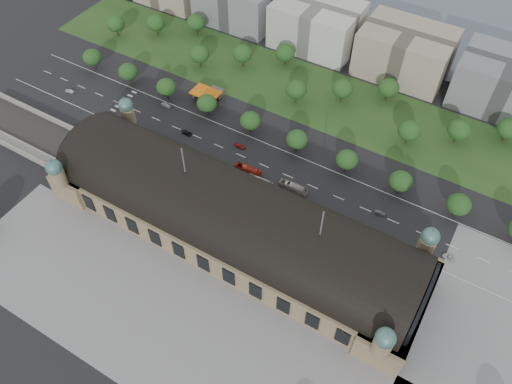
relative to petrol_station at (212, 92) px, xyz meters
The scene contains 49 objects.
ground 84.71m from the petrol_station, 50.45° to the right, with size 900.00×900.00×0.00m, color black.
station 84.98m from the petrol_station, 50.45° to the right, with size 150.00×48.40×44.30m.
track_cutting 87.79m from the petrol_station, 129.73° to the right, with size 70.00×24.00×3.10m.
plaza_south 126.63m from the petrol_station, 59.68° to the right, with size 190.00×48.00×0.12m, color gray.
plaza_east 169.97m from the petrol_station, 22.59° to the right, with size 56.00×100.00×0.12m, color gray.
road_slab 43.62m from the petrol_station, 38.82° to the right, with size 260.00×26.00×0.10m, color black.
grass_belt 47.86m from the petrol_station, 35.47° to the left, with size 300.00×45.00×0.10m, color #254A1D.
petrol_station is the anchor object (origin of this frame).
office_2 73.13m from the petrol_station, 111.07° to the left, with size 45.00×32.00×24.00m, color gray.
office_3 72.38m from the petrol_station, 70.56° to the left, with size 45.00×32.00×24.00m, color silver.
office_4 100.64m from the petrol_station, 42.50° to the left, with size 45.00×32.00×24.00m, color tan.
office_5 141.49m from the petrol_station, 28.66° to the left, with size 45.00×32.00×24.00m, color gray.
tree_row_0 67.38m from the petrol_station, 169.47° to the right, with size 9.60×9.60×11.52m.
tree_row_1 44.08m from the petrol_station, 163.73° to the right, with size 9.60×9.60×11.52m.
tree_row_2 22.32m from the petrol_station, 145.83° to the right, with size 9.60×9.60×11.52m.
tree_row_3 14.35m from the petrol_station, 64.33° to the right, with size 9.60×9.60×11.52m.
tree_row_4 32.64m from the petrol_station, 22.33° to the right, with size 9.60×9.60×11.52m.
tree_row_5 55.47m from the petrol_station, 12.84° to the right, with size 9.60×9.60×11.52m.
tree_row_6 78.99m from the petrol_station, ahead, with size 9.60×9.60×11.52m.
tree_row_7 102.74m from the petrol_station, ahead, with size 9.60×9.60×11.52m.
tree_row_8 126.58m from the petrol_station, ahead, with size 9.60×9.60×11.52m.
tree_belt_0 78.30m from the petrol_station, 166.89° to the left, with size 10.40×10.40×12.48m.
tree_belt_1 64.57m from the petrol_station, 152.50° to the left, with size 10.40×10.40×12.48m.
tree_belt_2 56.72m from the petrol_station, 132.40° to the left, with size 10.40×10.40×12.48m.
tree_belt_3 26.54m from the petrol_station, 137.15° to the left, with size 10.40×10.40×12.48m.
tree_belt_4 30.15m from the petrol_station, 90.18° to the left, with size 10.40×10.40×12.48m.
tree_belt_5 46.08m from the petrol_station, 65.62° to the left, with size 10.40×10.40×12.48m.
tree_belt_6 42.15m from the petrol_station, 25.05° to the left, with size 10.40×10.40×12.48m.
tree_belt_7 64.40m from the petrol_station, 27.57° to the left, with size 10.40×10.40×12.48m.
tree_belt_8 86.76m from the petrol_station, 28.79° to the left, with size 10.40×10.40×12.48m.
tree_belt_9 96.68m from the petrol_station, 10.57° to the left, with size 10.40×10.40×12.48m.
tree_belt_10 117.83m from the petrol_station, 14.62° to the left, with size 10.40×10.40×12.48m.
tree_belt_11 139.39m from the petrol_station, 17.43° to the left, with size 10.40×10.40×12.48m.
traffic_car_0 72.34m from the petrol_station, 152.55° to the right, with size 1.95×4.84×1.65m, color white.
traffic_car_1 23.51m from the petrol_station, 131.65° to the right, with size 1.73×4.96×1.63m, color gray.
traffic_car_2 28.55m from the petrol_station, 80.71° to the right, with size 2.35×5.10×1.42m, color black.
traffic_car_3 38.58m from the petrol_station, 36.72° to the right, with size 2.04×5.02×1.46m, color maroon.
traffic_car_5 103.29m from the petrol_station, 14.96° to the right, with size 1.55×4.44×1.46m, color #525559.
traffic_car_6 134.25m from the petrol_station, 14.33° to the right, with size 2.11×4.58×1.27m, color silver.
parked_car_0 44.93m from the petrol_station, 99.24° to the right, with size 1.38×3.96×1.30m, color black.
parked_car_1 42.42m from the petrol_station, 108.00° to the right, with size 2.43×5.26×1.46m, color #923112.
parked_car_2 43.17m from the petrol_station, 72.62° to the right, with size 2.22×5.46×1.58m, color #1B1F4C.
parked_car_3 42.63m from the petrol_station, 79.86° to the right, with size 1.95×4.84×1.65m, color slate.
parked_car_4 44.73m from the petrol_station, 97.62° to the right, with size 1.69×4.85×1.60m, color silver.
parked_car_5 48.43m from the petrol_station, 56.36° to the right, with size 2.65×5.75×1.60m, color gray.
parked_car_6 49.76m from the petrol_station, 54.66° to the right, with size 2.04×5.03×1.46m, color black.
bus_west 54.22m from the petrol_station, 39.43° to the right, with size 2.84×12.15×3.39m, color red.
bus_mid 62.44m from the petrol_station, 37.02° to the right, with size 2.72×11.64×3.24m, color silver.
bus_east 71.66m from the petrol_station, 27.68° to the right, with size 2.95×12.59×3.51m, color beige.
Camera 1 is at (65.04, -92.76, 161.55)m, focal length 35.00 mm.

